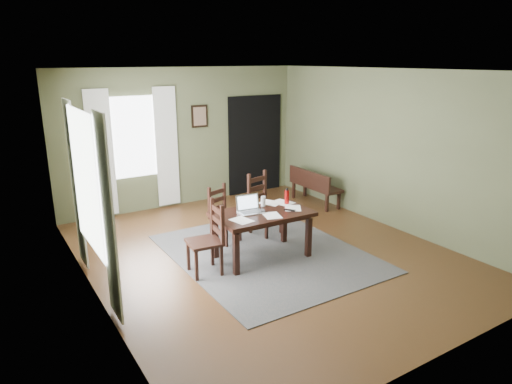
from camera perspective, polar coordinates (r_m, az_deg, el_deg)
ground at (r=7.01m, az=1.32°, el=-7.71°), size 5.00×6.00×0.01m
room_shell at (r=6.48m, az=1.42°, el=7.04°), size 5.02×6.02×2.71m
rug at (r=7.00m, az=1.32°, el=-7.63°), size 2.60×3.20×0.01m
dining_table at (r=6.64m, az=0.78°, el=-3.24°), size 1.42×0.88×0.70m
chair_end at (r=6.25m, az=-6.03°, el=-5.91°), size 0.49×0.48×1.00m
chair_back_left at (r=7.31m, az=-4.11°, el=-2.87°), size 0.50×0.50×0.91m
chair_back_right at (r=7.63m, az=0.93°, el=-1.55°), size 0.55×0.55×1.03m
bench at (r=9.26m, az=7.18°, el=1.02°), size 0.40×1.25×0.70m
laptop at (r=6.61m, az=-0.82°, el=-1.96°), size 0.38×0.32×0.24m
computer_mouse at (r=6.62m, az=0.83°, el=-2.37°), size 0.09×0.11×0.03m
tv_remote at (r=6.69m, az=4.22°, el=-2.27°), size 0.13×0.16×0.02m
drinking_glass at (r=6.86m, az=0.91°, el=-1.15°), size 0.07×0.07×0.15m
water_bottle at (r=6.97m, az=3.87°, el=-0.59°), size 0.08×0.08×0.25m
paper_a at (r=6.28m, az=-1.80°, el=-3.56°), size 0.28×0.34×0.00m
paper_b at (r=6.81m, az=4.63°, el=-2.01°), size 0.36×0.38×0.00m
paper_c at (r=7.04m, az=1.82°, el=-1.35°), size 0.35×0.39×0.00m
paper_d at (r=7.06m, az=3.38°, el=-1.32°), size 0.32×0.37×0.00m
paper_e at (r=6.47m, az=2.02°, el=-2.96°), size 0.30×0.35×0.00m
window_left at (r=5.81m, az=-20.57°, el=1.32°), size 0.01×1.30×1.70m
window_back at (r=8.79m, az=-15.04°, el=6.63°), size 1.00×0.01×1.50m
curtain_left_near at (r=5.11m, az=-18.01°, el=-3.34°), size 0.03×0.48×2.30m
curtain_left_far at (r=6.65m, az=-21.60°, el=0.81°), size 0.03×0.48×2.30m
curtain_back_left at (r=8.65m, az=-18.77°, el=4.48°), size 0.44×0.03×2.30m
curtain_back_right at (r=9.01m, az=-11.09°, el=5.49°), size 0.44×0.03×2.30m
framed_picture at (r=9.23m, az=-7.07°, el=9.38°), size 0.34×0.03×0.44m
doorway_back at (r=9.95m, az=-0.12°, el=5.93°), size 1.30×0.03×2.10m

